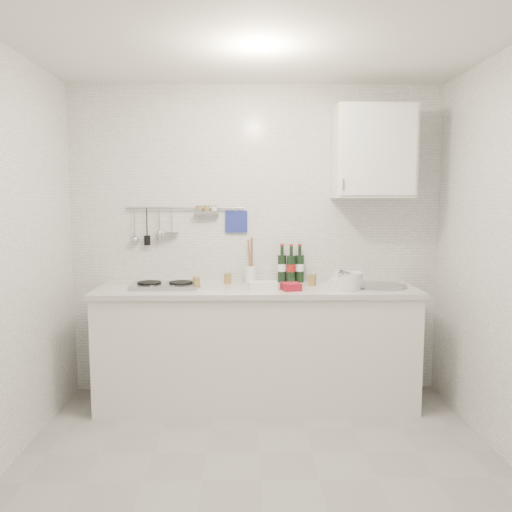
{
  "coord_description": "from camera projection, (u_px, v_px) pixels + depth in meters",
  "views": [
    {
      "loc": [
        -0.08,
        -2.67,
        1.58
      ],
      "look_at": [
        -0.01,
        0.9,
        1.18
      ],
      "focal_mm": 35.0,
      "sensor_mm": 36.0,
      "label": 1
    }
  ],
  "objects": [
    {
      "name": "jar_a",
      "position": [
        228.0,
        278.0,
        3.98
      ],
      "size": [
        0.06,
        0.06,
        0.09
      ],
      "rotation": [
        0.0,
        0.0,
        -0.17
      ],
      "color": "olive",
      "rests_on": "counter"
    },
    {
      "name": "plate_stack_sink",
      "position": [
        345.0,
        281.0,
        3.75
      ],
      "size": [
        0.29,
        0.28,
        0.13
      ],
      "rotation": [
        0.0,
        0.0,
        0.0
      ],
      "color": "white",
      "rests_on": "counter"
    },
    {
      "name": "jar_c",
      "position": [
        312.0,
        279.0,
        3.89
      ],
      "size": [
        0.07,
        0.07,
        0.09
      ],
      "rotation": [
        0.0,
        0.0,
        0.42
      ],
      "color": "olive",
      "rests_on": "counter"
    },
    {
      "name": "wall_cabinet",
      "position": [
        373.0,
        153.0,
        3.85
      ],
      "size": [
        0.6,
        0.38,
        0.7
      ],
      "color": "silver",
      "rests_on": "back_wall"
    },
    {
      "name": "plate_stack_hob",
      "position": [
        159.0,
        284.0,
        3.88
      ],
      "size": [
        0.29,
        0.29,
        0.03
      ],
      "rotation": [
        0.0,
        0.0,
        0.17
      ],
      "color": "#558BC2",
      "rests_on": "counter"
    },
    {
      "name": "jar_d",
      "position": [
        196.0,
        282.0,
        3.79
      ],
      "size": [
        0.06,
        0.06,
        0.09
      ],
      "rotation": [
        0.0,
        0.0,
        0.2
      ],
      "color": "olive",
      "rests_on": "counter"
    },
    {
      "name": "ceiling",
      "position": [
        261.0,
        21.0,
        2.56
      ],
      "size": [
        3.0,
        3.0,
        0.0
      ],
      "primitive_type": "plane",
      "rotation": [
        3.14,
        0.0,
        0.0
      ],
      "color": "silver",
      "rests_on": "back_wall"
    },
    {
      "name": "counter",
      "position": [
        258.0,
        349.0,
        3.88
      ],
      "size": [
        2.44,
        0.64,
        0.96
      ],
      "color": "silver",
      "rests_on": "floor"
    },
    {
      "name": "back_wall",
      "position": [
        256.0,
        241.0,
        4.09
      ],
      "size": [
        3.0,
        0.02,
        2.5
      ],
      "primitive_type": "cube",
      "color": "silver",
      "rests_on": "floor"
    },
    {
      "name": "butter_dish",
      "position": [
        263.0,
        286.0,
        3.71
      ],
      "size": [
        0.23,
        0.15,
        0.06
      ],
      "primitive_type": "cube",
      "rotation": [
        0.0,
        0.0,
        0.22
      ],
      "color": "white",
      "rests_on": "counter"
    },
    {
      "name": "strawberry_punnet",
      "position": [
        291.0,
        287.0,
        3.69
      ],
      "size": [
        0.16,
        0.16,
        0.05
      ],
      "primitive_type": "cube",
      "rotation": [
        0.0,
        0.0,
        0.24
      ],
      "color": "#A51228",
      "rests_on": "counter"
    },
    {
      "name": "jar_b",
      "position": [
        311.0,
        279.0,
        4.01
      ],
      "size": [
        0.06,
        0.06,
        0.07
      ],
      "rotation": [
        0.0,
        0.0,
        0.31
      ],
      "color": "olive",
      "rests_on": "counter"
    },
    {
      "name": "wine_bottles",
      "position": [
        291.0,
        263.0,
        4.03
      ],
      "size": [
        0.22,
        0.1,
        0.31
      ],
      "rotation": [
        0.0,
        0.0,
        0.02
      ],
      "color": "black",
      "rests_on": "counter"
    },
    {
      "name": "floor",
      "position": [
        261.0,
        480.0,
        2.83
      ],
      "size": [
        3.0,
        3.0,
        0.0
      ],
      "primitive_type": "plane",
      "color": "gray",
      "rests_on": "ground"
    },
    {
      "name": "wall_rail",
      "position": [
        182.0,
        220.0,
        4.02
      ],
      "size": [
        0.98,
        0.09,
        0.34
      ],
      "color": "#93969B",
      "rests_on": "back_wall"
    },
    {
      "name": "utensil_crock",
      "position": [
        250.0,
        272.0,
        4.02
      ],
      "size": [
        0.09,
        0.09,
        0.37
      ],
      "rotation": [
        0.0,
        0.0,
        -0.01
      ],
      "color": "white",
      "rests_on": "counter"
    }
  ]
}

